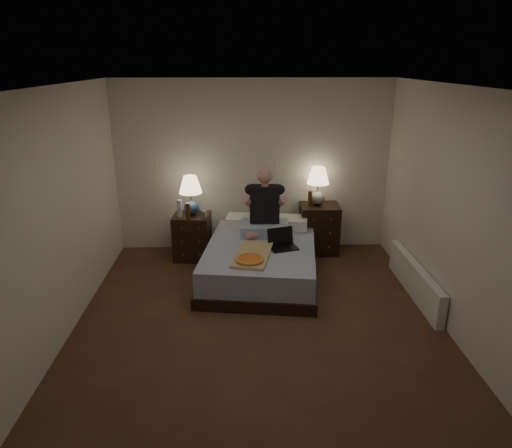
{
  "coord_description": "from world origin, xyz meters",
  "views": [
    {
      "loc": [
        -0.18,
        -4.3,
        2.73
      ],
      "look_at": [
        0.0,
        0.9,
        0.85
      ],
      "focal_mm": 32.0,
      "sensor_mm": 36.0,
      "label": 1
    }
  ],
  "objects_px": {
    "person": "(265,202)",
    "radiator": "(415,280)",
    "lamp_left": "(191,195)",
    "nightstand_left": "(192,237)",
    "nightstand_right": "(319,228)",
    "laptop": "(284,240)",
    "pizza_box": "(250,260)",
    "beer_bottle_left": "(188,211)",
    "lamp_right": "(318,186)",
    "bed": "(261,261)",
    "water_bottle": "(180,209)",
    "beer_bottle_right": "(310,199)",
    "soda_can": "(204,214)"
  },
  "relations": [
    {
      "from": "soda_can",
      "to": "beer_bottle_right",
      "type": "bearing_deg",
      "value": 9.33
    },
    {
      "from": "water_bottle",
      "to": "beer_bottle_left",
      "type": "distance_m",
      "value": 0.15
    },
    {
      "from": "water_bottle",
      "to": "nightstand_left",
      "type": "bearing_deg",
      "value": 29.76
    },
    {
      "from": "laptop",
      "to": "pizza_box",
      "type": "relative_size",
      "value": 0.45
    },
    {
      "from": "person",
      "to": "radiator",
      "type": "xyz_separation_m",
      "value": [
        1.79,
        -0.95,
        -0.73
      ]
    },
    {
      "from": "lamp_left",
      "to": "beer_bottle_right",
      "type": "bearing_deg",
      "value": 3.6
    },
    {
      "from": "lamp_right",
      "to": "beer_bottle_right",
      "type": "relative_size",
      "value": 2.43
    },
    {
      "from": "beer_bottle_left",
      "to": "soda_can",
      "type": "bearing_deg",
      "value": 14.46
    },
    {
      "from": "beer_bottle_left",
      "to": "laptop",
      "type": "relative_size",
      "value": 0.68
    },
    {
      "from": "nightstand_left",
      "to": "radiator",
      "type": "bearing_deg",
      "value": -18.78
    },
    {
      "from": "water_bottle",
      "to": "pizza_box",
      "type": "xyz_separation_m",
      "value": [
        0.95,
        -1.15,
        -0.28
      ]
    },
    {
      "from": "nightstand_left",
      "to": "person",
      "type": "bearing_deg",
      "value": -10.3
    },
    {
      "from": "nightstand_left",
      "to": "lamp_left",
      "type": "bearing_deg",
      "value": 83.76
    },
    {
      "from": "nightstand_left",
      "to": "nightstand_right",
      "type": "relative_size",
      "value": 0.9
    },
    {
      "from": "bed",
      "to": "person",
      "type": "xyz_separation_m",
      "value": [
        0.07,
        0.4,
        0.7
      ]
    },
    {
      "from": "nightstand_left",
      "to": "laptop",
      "type": "xyz_separation_m",
      "value": [
        1.24,
        -0.8,
        0.25
      ]
    },
    {
      "from": "pizza_box",
      "to": "radiator",
      "type": "bearing_deg",
      "value": 12.86
    },
    {
      "from": "lamp_right",
      "to": "nightstand_left",
      "type": "bearing_deg",
      "value": -173.62
    },
    {
      "from": "bed",
      "to": "nightstand_left",
      "type": "xyz_separation_m",
      "value": [
        -0.96,
        0.68,
        0.1
      ]
    },
    {
      "from": "lamp_right",
      "to": "pizza_box",
      "type": "xyz_separation_m",
      "value": [
        -1.02,
        -1.44,
        -0.51
      ]
    },
    {
      "from": "nightstand_right",
      "to": "lamp_left",
      "type": "xyz_separation_m",
      "value": [
        -1.86,
        -0.16,
        0.57
      ]
    },
    {
      "from": "nightstand_left",
      "to": "beer_bottle_left",
      "type": "bearing_deg",
      "value": -92.31
    },
    {
      "from": "soda_can",
      "to": "beer_bottle_left",
      "type": "relative_size",
      "value": 0.43
    },
    {
      "from": "nightstand_right",
      "to": "laptop",
      "type": "bearing_deg",
      "value": -120.89
    },
    {
      "from": "lamp_right",
      "to": "bed",
      "type": "bearing_deg",
      "value": -134.33
    },
    {
      "from": "nightstand_left",
      "to": "soda_can",
      "type": "distance_m",
      "value": 0.44
    },
    {
      "from": "lamp_right",
      "to": "lamp_left",
      "type": "bearing_deg",
      "value": -174.4
    },
    {
      "from": "nightstand_left",
      "to": "laptop",
      "type": "distance_m",
      "value": 1.5
    },
    {
      "from": "nightstand_right",
      "to": "lamp_left",
      "type": "height_order",
      "value": "lamp_left"
    },
    {
      "from": "radiator",
      "to": "person",
      "type": "bearing_deg",
      "value": 152.1
    },
    {
      "from": "bed",
      "to": "nightstand_right",
      "type": "xyz_separation_m",
      "value": [
        0.9,
        0.86,
        0.13
      ]
    },
    {
      "from": "soda_can",
      "to": "beer_bottle_left",
      "type": "distance_m",
      "value": 0.23
    },
    {
      "from": "lamp_left",
      "to": "soda_can",
      "type": "distance_m",
      "value": 0.33
    },
    {
      "from": "water_bottle",
      "to": "pizza_box",
      "type": "height_order",
      "value": "water_bottle"
    },
    {
      "from": "pizza_box",
      "to": "laptop",
      "type": "bearing_deg",
      "value": 56.88
    },
    {
      "from": "lamp_left",
      "to": "beer_bottle_left",
      "type": "relative_size",
      "value": 2.43
    },
    {
      "from": "bed",
      "to": "person",
      "type": "bearing_deg",
      "value": 87.91
    },
    {
      "from": "person",
      "to": "lamp_left",
      "type": "bearing_deg",
      "value": 166.59
    },
    {
      "from": "nightstand_left",
      "to": "radiator",
      "type": "height_order",
      "value": "nightstand_left"
    },
    {
      "from": "bed",
      "to": "water_bottle",
      "type": "xyz_separation_m",
      "value": [
        -1.1,
        0.59,
        0.55
      ]
    },
    {
      "from": "soda_can",
      "to": "pizza_box",
      "type": "relative_size",
      "value": 0.13
    },
    {
      "from": "person",
      "to": "lamp_right",
      "type": "bearing_deg",
      "value": 34.04
    },
    {
      "from": "beer_bottle_right",
      "to": "laptop",
      "type": "relative_size",
      "value": 0.68
    },
    {
      "from": "nightstand_left",
      "to": "radiator",
      "type": "xyz_separation_m",
      "value": [
        2.82,
        -1.22,
        -0.13
      ]
    },
    {
      "from": "bed",
      "to": "water_bottle",
      "type": "distance_m",
      "value": 1.37
    },
    {
      "from": "pizza_box",
      "to": "lamp_right",
      "type": "bearing_deg",
      "value": 67.17
    },
    {
      "from": "lamp_left",
      "to": "nightstand_right",
      "type": "bearing_deg",
      "value": 4.93
    },
    {
      "from": "beer_bottle_left",
      "to": "laptop",
      "type": "bearing_deg",
      "value": -26.53
    },
    {
      "from": "nightstand_left",
      "to": "nightstand_right",
      "type": "bearing_deg",
      "value": 10.37
    },
    {
      "from": "person",
      "to": "laptop",
      "type": "height_order",
      "value": "person"
    }
  ]
}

